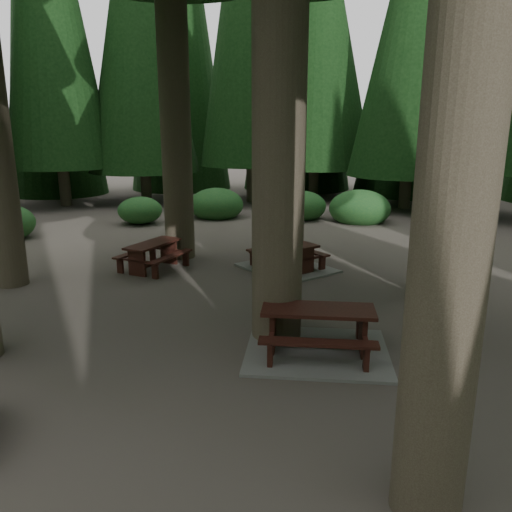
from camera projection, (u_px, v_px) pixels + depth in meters
The scene contains 5 objects.
ground at pixel (232, 330), 8.88m from camera, with size 80.00×80.00×0.00m, color #4A423C.
picnic_table_a at pixel (317, 338), 7.92m from camera, with size 2.84×2.67×0.76m.
picnic_table_b at pixel (153, 252), 12.56m from camera, with size 1.45×1.72×0.69m.
picnic_table_c at pixel (287, 260), 12.64m from camera, with size 2.68×2.46×0.74m.
shrub_ring at pixel (287, 304), 9.02m from camera, with size 23.86×24.64×1.49m.
Camera 1 is at (4.79, -6.74, 3.52)m, focal length 35.00 mm.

